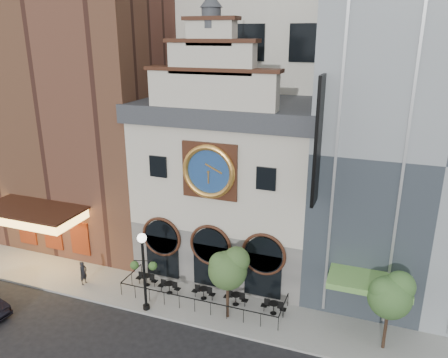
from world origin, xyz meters
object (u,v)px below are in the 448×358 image
object	(u,v)px
lamppost	(143,263)
tree_right	(391,294)
bistro_1	(169,287)
tree_left	(228,267)
bistro_3	(236,298)
bistro_4	(274,307)
bistro_2	(204,292)
pedestrian	(83,273)
bistro_0	(147,279)

from	to	relation	value
lamppost	tree_right	bearing A→B (deg)	-10.42
bistro_1	tree_left	world-z (taller)	tree_left
lamppost	tree_right	size ratio (longest dim) A/B	1.13
bistro_3	bistro_4	world-z (taller)	same
bistro_3	bistro_2	bearing A→B (deg)	-177.35
pedestrian	lamppost	size ratio (longest dim) A/B	0.32
bistro_3	tree_right	size ratio (longest dim) A/B	0.34
bistro_0	bistro_1	size ratio (longest dim) A/B	1.00
bistro_3	bistro_1	bearing A→B (deg)	-176.25
pedestrian	tree_left	bearing A→B (deg)	-84.28
bistro_2	tree_left	distance (m)	3.84
bistro_2	pedestrian	bearing A→B (deg)	-171.90
bistro_0	pedestrian	xyz separation A→B (m)	(-4.17, -1.33, 0.38)
bistro_1	bistro_0	bearing A→B (deg)	170.30
bistro_1	lamppost	world-z (taller)	lamppost
tree_right	bistro_1	bearing A→B (deg)	177.25
bistro_1	bistro_3	size ratio (longest dim) A/B	1.00
bistro_0	tree_right	size ratio (longest dim) A/B	0.34
bistro_3	tree_left	world-z (taller)	tree_left
bistro_0	bistro_2	xyz separation A→B (m)	(4.28, -0.12, 0.00)
bistro_4	pedestrian	world-z (taller)	pedestrian
pedestrian	tree_right	size ratio (longest dim) A/B	0.36
bistro_4	bistro_2	bearing A→B (deg)	-179.85
tree_right	bistro_4	bearing A→B (deg)	172.41
bistro_2	bistro_1	bearing A→B (deg)	-175.25
bistro_0	pedestrian	bearing A→B (deg)	-162.33
bistro_4	lamppost	bearing A→B (deg)	-163.21
bistro_3	bistro_0	bearing A→B (deg)	179.79
bistro_1	lamppost	size ratio (longest dim) A/B	0.30
bistro_4	tree_left	bearing A→B (deg)	-153.87
bistro_2	lamppost	bearing A→B (deg)	-142.20
bistro_1	bistro_4	xyz separation A→B (m)	(7.06, 0.21, 0.00)
bistro_0	lamppost	size ratio (longest dim) A/B	0.30
lamppost	bistro_2	bearing A→B (deg)	21.57
tree_left	bistro_4	bearing A→B (deg)	26.13
bistro_1	pedestrian	bearing A→B (deg)	-170.60
lamppost	tree_right	world-z (taller)	lamppost
bistro_2	bistro_3	size ratio (longest dim) A/B	1.00
bistro_3	tree_right	world-z (taller)	tree_right
tree_left	bistro_0	bearing A→B (deg)	168.19
bistro_4	tree_right	distance (m)	7.16
bistro_2	pedestrian	size ratio (longest dim) A/B	0.94
bistro_0	lamppost	xyz separation A→B (m)	(1.34, -2.41, 2.76)
bistro_2	tree_right	distance (m)	11.55
tree_right	tree_left	bearing A→B (deg)	-177.63
lamppost	bistro_1	bearing A→B (deg)	58.84
tree_right	pedestrian	bearing A→B (deg)	-178.97
bistro_2	bistro_0	bearing A→B (deg)	178.33
bistro_0	lamppost	world-z (taller)	lamppost
bistro_0	lamppost	distance (m)	3.90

